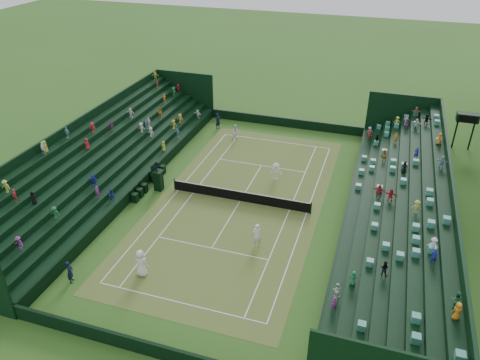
{
  "coord_description": "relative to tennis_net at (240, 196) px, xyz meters",
  "views": [
    {
      "loc": [
        9.89,
        -30.41,
        20.58
      ],
      "look_at": [
        0.0,
        0.0,
        2.0
      ],
      "focal_mm": 35.0,
      "sensor_mm": 36.0,
      "label": 1
    }
  ],
  "objects": [
    {
      "name": "ground",
      "position": [
        0.0,
        0.0,
        -0.53
      ],
      "size": [
        160.0,
        160.0,
        0.0
      ],
      "primitive_type": "plane",
      "color": "#315D1D",
      "rests_on": "ground"
    },
    {
      "name": "court_surface",
      "position": [
        0.0,
        0.0,
        -0.52
      ],
      "size": [
        12.97,
        26.77,
        0.01
      ],
      "primitive_type": "cube",
      "color": "#366822",
      "rests_on": "ground"
    },
    {
      "name": "perimeter_wall_north",
      "position": [
        0.0,
        15.88,
        -0.03
      ],
      "size": [
        17.17,
        0.2,
        1.0
      ],
      "primitive_type": "cube",
      "color": "black",
      "rests_on": "ground"
    },
    {
      "name": "perimeter_wall_south",
      "position": [
        0.0,
        -15.88,
        -0.03
      ],
      "size": [
        17.17,
        0.2,
        1.0
      ],
      "primitive_type": "cube",
      "color": "black",
      "rests_on": "ground"
    },
    {
      "name": "perimeter_wall_east",
      "position": [
        8.48,
        0.0,
        -0.03
      ],
      "size": [
        0.2,
        31.77,
        1.0
      ],
      "primitive_type": "cube",
      "color": "black",
      "rests_on": "ground"
    },
    {
      "name": "perimeter_wall_west",
      "position": [
        -8.48,
        0.0,
        -0.03
      ],
      "size": [
        0.2,
        31.77,
        1.0
      ],
      "primitive_type": "cube",
      "color": "black",
      "rests_on": "ground"
    },
    {
      "name": "north_grandstand",
      "position": [
        12.66,
        0.0,
        1.02
      ],
      "size": [
        6.6,
        32.0,
        4.9
      ],
      "color": "black",
      "rests_on": "ground"
    },
    {
      "name": "south_grandstand",
      "position": [
        -12.66,
        0.0,
        1.02
      ],
      "size": [
        6.6,
        32.0,
        4.9
      ],
      "color": "black",
      "rests_on": "ground"
    },
    {
      "name": "tennis_net",
      "position": [
        0.0,
        0.0,
        0.0
      ],
      "size": [
        11.67,
        0.1,
        1.06
      ],
      "color": "black",
      "rests_on": "ground"
    },
    {
      "name": "scoreboard_tower",
      "position": [
        17.75,
        16.0,
        2.62
      ],
      "size": [
        2.0,
        1.0,
        3.7
      ],
      "color": "black",
      "rests_on": "ground"
    },
    {
      "name": "umpire_chair",
      "position": [
        -7.1,
        -0.36,
        0.61
      ],
      "size": [
        0.84,
        0.84,
        2.66
      ],
      "color": "black",
      "rests_on": "ground"
    },
    {
      "name": "courtside_chairs",
      "position": [
        -8.08,
        -0.19,
        -0.11
      ],
      "size": [
        0.5,
        5.48,
        1.1
      ],
      "color": "black",
      "rests_on": "ground"
    },
    {
      "name": "player_near_west",
      "position": [
        -3.3,
        -10.35,
        0.45
      ],
      "size": [
        0.96,
        0.63,
        1.95
      ],
      "primitive_type": "imported",
      "rotation": [
        0.0,
        0.0,
        3.13
      ],
      "color": "white",
      "rests_on": "ground"
    },
    {
      "name": "player_near_east",
      "position": [
        2.92,
        -5.14,
        0.4
      ],
      "size": [
        0.8,
        0.69,
        1.86
      ],
      "primitive_type": "imported",
      "rotation": [
        0.0,
        0.0,
        3.57
      ],
      "color": "white",
      "rests_on": "ground"
    },
    {
      "name": "player_far_west",
      "position": [
        -4.08,
        11.15,
        0.27
      ],
      "size": [
        0.93,
        0.83,
        1.59
      ],
      "primitive_type": "imported",
      "rotation": [
        0.0,
        0.0,
        0.36
      ],
      "color": "silver",
      "rests_on": "ground"
    },
    {
      "name": "player_far_east",
      "position": [
        1.87,
        4.35,
        0.28
      ],
      "size": [
        1.1,
        0.71,
        1.61
      ],
      "primitive_type": "imported",
      "rotation": [
        0.0,
        0.0,
        0.11
      ],
      "color": "white",
      "rests_on": "ground"
    },
    {
      "name": "line_judge_north",
      "position": [
        -6.75,
        13.09,
        0.34
      ],
      "size": [
        0.64,
        0.75,
        1.73
      ],
      "primitive_type": "imported",
      "rotation": [
        0.0,
        0.0,
        1.14
      ],
      "color": "black",
      "rests_on": "ground"
    },
    {
      "name": "line_judge_south",
      "position": [
        -7.27,
        -12.31,
        0.28
      ],
      "size": [
        0.57,
        0.69,
        1.61
      ],
      "primitive_type": "imported",
      "rotation": [
        0.0,
        0.0,
        1.95
      ],
      "color": "black",
      "rests_on": "ground"
    }
  ]
}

